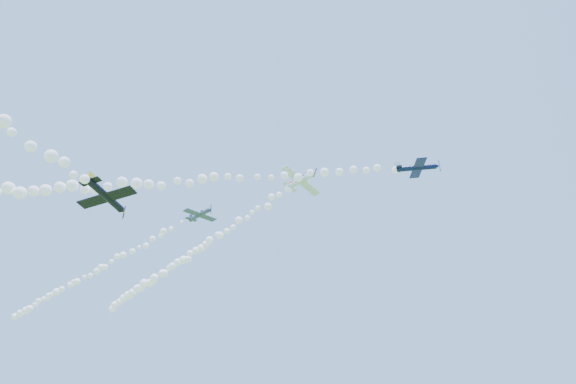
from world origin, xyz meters
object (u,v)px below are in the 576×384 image
at_px(plane_grey, 200,215).
at_px(plane_black, 107,197).
at_px(plane_white, 301,180).
at_px(plane_navy, 417,168).

bearing_deg(plane_grey, plane_black, -71.19).
distance_m(plane_white, plane_black, 34.54).
height_order(plane_navy, plane_black, plane_navy).
xyz_separation_m(plane_grey, plane_black, (1.07, -21.48, -8.28)).
bearing_deg(plane_white, plane_black, -96.37).
distance_m(plane_white, plane_navy, 20.32).
bearing_deg(plane_grey, plane_navy, 30.17).
height_order(plane_navy, plane_grey, plane_navy).
height_order(plane_white, plane_grey, plane_white).
distance_m(plane_white, plane_grey, 19.00).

